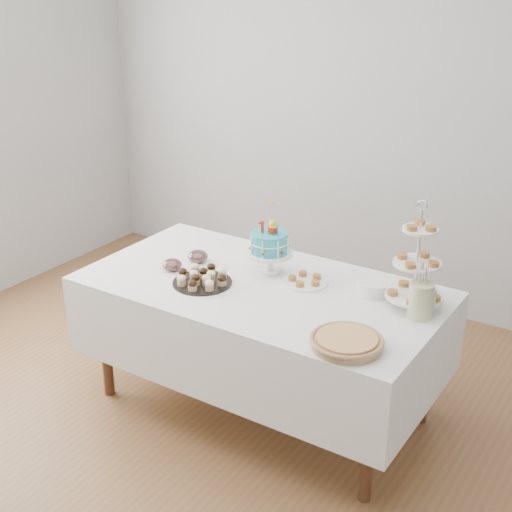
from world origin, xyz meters
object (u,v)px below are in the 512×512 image
Objects in this scene: cupcake_tray at (202,277)px; plate_stack at (373,287)px; pie at (347,342)px; jam_bowl_a at (172,265)px; tiered_stand at (417,264)px; pastry_plate at (305,280)px; table at (261,323)px; jam_bowl_b at (198,257)px; birthday_cake at (269,254)px; utensil_pitcher at (421,299)px.

cupcake_tray reaches higher than plate_stack.
pie is 1.93× the size of plate_stack.
jam_bowl_a is (-0.25, 0.05, -0.00)m from cupcake_tray.
tiered_stand is 2.30× the size of pastry_plate.
pastry_plate is (0.19, 0.15, 0.24)m from table.
jam_bowl_b is at bearing 160.06° from pie.
birthday_cake is at bearing 29.59° from jam_bowl_a.
tiered_stand reaches higher than cupcake_tray.
birthday_cake is at bearing 144.75° from pie.
jam_bowl_a is at bearing -168.80° from table.
utensil_pitcher is (0.07, -0.09, -0.14)m from tiered_stand.
pastry_plate is 0.66m from jam_bowl_b.
pie is 0.69m from pastry_plate.
table is 0.92m from tiered_stand.
birthday_cake reaches higher than pie.
jam_bowl_a is at bearing -160.57° from pastry_plate.
plate_stack is at bearing 22.75° from table.
table is 7.90× the size of pastry_plate.
pastry_plate is at bearing 19.43° from jam_bowl_a.
utensil_pitcher reaches higher than table.
cupcake_tray is 0.25m from jam_bowl_a.
table is 4.82× the size of birthday_cake.
table is 7.03× the size of utensil_pitcher.
cupcake_tray reaches higher than jam_bowl_a.
birthday_cake is at bearing 175.87° from pastry_plate.
plate_stack is (-0.23, 0.03, -0.20)m from tiered_stand.
plate_stack is 1.58× the size of jam_bowl_a.
pie reaches higher than pastry_plate.
tiered_stand is at bearing 5.91° from jam_bowl_b.
jam_bowl_a is at bearing 168.13° from cupcake_tray.
plate_stack and jam_bowl_b have the same top height.
utensil_pitcher is (1.31, 0.04, 0.06)m from jam_bowl_b.
cupcake_tray is at bearing -146.78° from pastry_plate.
plate_stack is at bearing -5.74° from birthday_cake.
cupcake_tray is 0.90m from plate_stack.
plate_stack reaches higher than pie.
tiered_stand is 4.82× the size of jam_bowl_b.
pastry_plate reaches higher than table.
tiered_stand is (0.82, 0.03, 0.13)m from birthday_cake.
birthday_cake reaches higher than cupcake_tray.
jam_bowl_a is 1.38m from utensil_pitcher.
birthday_cake is 0.60m from plate_stack.
birthday_cake reaches higher than table.
pastry_plate is (-0.49, 0.49, -0.01)m from pie.
jam_bowl_b is at bearing 171.88° from table.
cupcake_tray is at bearing -136.82° from birthday_cake.
jam_bowl_a is at bearing -162.29° from birthday_cake.
pastry_plate is at bearing -167.16° from plate_stack.
table is at bearing -84.83° from birthday_cake.
cupcake_tray is 0.30m from jam_bowl_b.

